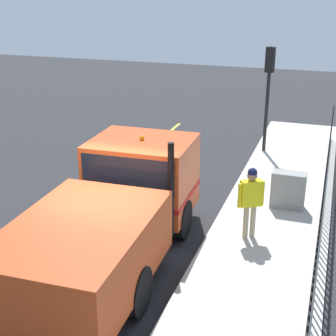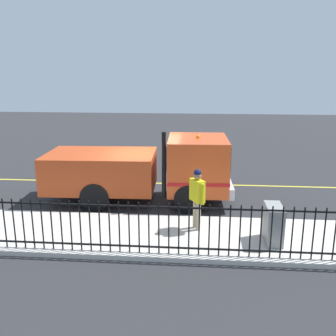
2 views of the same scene
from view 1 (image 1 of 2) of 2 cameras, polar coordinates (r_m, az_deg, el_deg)
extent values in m
plane|color=#2B2B2D|center=(11.13, -7.06, -10.77)|extent=(55.87, 55.87, 0.00)
cube|color=beige|center=(10.27, 9.78, -13.47)|extent=(2.79, 25.39, 0.13)
cube|color=yellow|center=(12.05, -15.78, -8.80)|extent=(0.12, 22.85, 0.01)
cube|color=#D84C1E|center=(11.99, -2.99, -0.83)|extent=(2.48, 2.09, 1.81)
cube|color=black|center=(11.85, -3.03, 0.96)|extent=(2.29, 2.12, 0.80)
cube|color=#B8411A|center=(9.33, -10.11, -9.72)|extent=(2.55, 3.84, 1.25)
cube|color=silver|center=(13.22, -1.34, -2.24)|extent=(2.29, 0.28, 0.36)
cube|color=red|center=(12.14, -2.96, -2.58)|extent=(2.51, 2.11, 0.12)
cylinder|color=black|center=(12.49, -8.08, -4.64)|extent=(0.34, 0.97, 0.96)
cylinder|color=black|center=(11.80, 1.58, -6.01)|extent=(0.34, 0.97, 0.96)
cylinder|color=black|center=(10.14, -15.48, -11.66)|extent=(0.34, 0.97, 0.96)
cylinder|color=black|center=(9.28, -3.68, -14.18)|extent=(0.34, 0.97, 0.96)
sphere|color=orange|center=(11.68, -3.08, 3.53)|extent=(0.12, 0.12, 0.12)
cylinder|color=black|center=(10.65, 0.33, -2.61)|extent=(0.14, 0.14, 2.17)
cube|color=yellow|center=(11.39, 9.69, -2.91)|extent=(0.54, 0.46, 0.62)
sphere|color=#997051|center=(11.23, 9.82, -0.91)|extent=(0.23, 0.23, 0.23)
sphere|color=#14193F|center=(11.20, 9.85, -0.53)|extent=(0.22, 0.22, 0.22)
cylinder|color=tan|center=(11.73, 9.88, -6.13)|extent=(0.12, 0.12, 0.84)
cylinder|color=tan|center=(11.66, 9.07, -6.23)|extent=(0.12, 0.12, 0.84)
cylinder|color=yellow|center=(11.51, 10.96, -2.90)|extent=(0.09, 0.09, 0.59)
cylinder|color=yellow|center=(11.30, 8.38, -3.20)|extent=(0.09, 0.09, 0.59)
cylinder|color=black|center=(8.19, 15.94, -17.81)|extent=(0.04, 0.04, 1.31)
cylinder|color=black|center=(8.38, 16.07, -16.79)|extent=(0.04, 0.04, 1.31)
cylinder|color=black|center=(8.58, 16.19, -15.82)|extent=(0.04, 0.04, 1.31)
cylinder|color=black|center=(8.78, 16.30, -14.90)|extent=(0.04, 0.04, 1.31)
cylinder|color=black|center=(8.98, 16.41, -14.02)|extent=(0.04, 0.04, 1.31)
cylinder|color=black|center=(9.19, 16.51, -13.17)|extent=(0.04, 0.04, 1.31)
cylinder|color=black|center=(9.40, 16.61, -12.37)|extent=(0.04, 0.04, 1.31)
cylinder|color=black|center=(9.61, 16.70, -11.59)|extent=(0.04, 0.04, 1.31)
cylinder|color=black|center=(9.82, 16.79, -10.86)|extent=(0.04, 0.04, 1.31)
cylinder|color=black|center=(10.03, 16.87, -10.15)|extent=(0.04, 0.04, 1.31)
cylinder|color=black|center=(10.24, 16.95, -9.47)|extent=(0.04, 0.04, 1.31)
cylinder|color=black|center=(10.46, 17.03, -8.82)|extent=(0.04, 0.04, 1.31)
cylinder|color=black|center=(10.67, 17.10, -8.19)|extent=(0.04, 0.04, 1.31)
cylinder|color=black|center=(10.89, 17.17, -7.60)|extent=(0.04, 0.04, 1.31)
cylinder|color=black|center=(11.11, 17.24, -7.02)|extent=(0.04, 0.04, 1.31)
cylinder|color=black|center=(11.33, 17.30, -6.47)|extent=(0.04, 0.04, 1.31)
cylinder|color=black|center=(11.55, 17.36, -5.93)|extent=(0.04, 0.04, 1.31)
cylinder|color=black|center=(11.77, 17.42, -5.42)|extent=(0.04, 0.04, 1.31)
cylinder|color=black|center=(11.99, 17.48, -4.93)|extent=(0.04, 0.04, 1.31)
cylinder|color=black|center=(12.22, 17.53, -4.45)|extent=(0.04, 0.04, 1.31)
cylinder|color=black|center=(12.44, 17.59, -3.99)|extent=(0.04, 0.04, 1.31)
cylinder|color=black|center=(12.67, 17.64, -3.55)|extent=(0.04, 0.04, 1.31)
cylinder|color=black|center=(12.89, 17.69, -3.12)|extent=(0.04, 0.04, 1.31)
cylinder|color=black|center=(13.12, 17.73, -2.71)|extent=(0.04, 0.04, 1.31)
cylinder|color=black|center=(13.35, 17.78, -2.31)|extent=(0.04, 0.04, 1.31)
cylinder|color=black|center=(13.57, 17.82, -1.93)|extent=(0.04, 0.04, 1.31)
cylinder|color=black|center=(13.80, 17.87, -1.56)|extent=(0.04, 0.04, 1.31)
cylinder|color=black|center=(14.03, 17.91, -1.20)|extent=(0.04, 0.04, 1.31)
cylinder|color=black|center=(14.26, 17.95, -0.85)|extent=(0.04, 0.04, 1.31)
cylinder|color=black|center=(14.49, 17.98, -0.51)|extent=(0.04, 0.04, 1.31)
cylinder|color=black|center=(14.72, 18.02, -0.19)|extent=(0.04, 0.04, 1.31)
cylinder|color=black|center=(14.95, 18.06, 0.13)|extent=(0.04, 0.04, 1.31)
cylinder|color=black|center=(15.18, 18.09, 0.44)|extent=(0.04, 0.04, 1.31)
cylinder|color=black|center=(15.42, 18.13, 0.73)|extent=(0.04, 0.04, 1.31)
cylinder|color=black|center=(15.65, 18.16, 1.02)|extent=(0.04, 0.04, 1.31)
cylinder|color=black|center=(15.88, 18.19, 1.30)|extent=(0.04, 0.04, 1.31)
cylinder|color=black|center=(16.11, 18.22, 1.58)|extent=(0.04, 0.04, 1.31)
cylinder|color=black|center=(16.35, 18.25, 1.84)|extent=(0.04, 0.04, 1.31)
cylinder|color=black|center=(16.58, 18.28, 2.10)|extent=(0.04, 0.04, 1.31)
cylinder|color=black|center=(16.81, 18.31, 2.35)|extent=(0.04, 0.04, 1.31)
cylinder|color=black|center=(17.05, 18.34, 2.59)|extent=(0.04, 0.04, 1.31)
cylinder|color=black|center=(17.28, 18.37, 2.83)|extent=(0.04, 0.04, 1.31)
cylinder|color=black|center=(17.52, 18.39, 3.06)|extent=(0.04, 0.04, 1.31)
cylinder|color=black|center=(17.75, 18.42, 3.28)|extent=(0.04, 0.04, 1.31)
cylinder|color=black|center=(17.99, 18.44, 3.50)|extent=(0.04, 0.04, 1.31)
cylinder|color=black|center=(18.23, 18.47, 3.71)|extent=(0.04, 0.04, 1.31)
cylinder|color=black|center=(18.46, 18.49, 3.92)|extent=(0.04, 0.04, 1.31)
cylinder|color=black|center=(18.70, 18.51, 4.12)|extent=(0.04, 0.04, 1.31)
cylinder|color=black|center=(18.93, 18.54, 4.32)|extent=(0.04, 0.04, 1.31)
cylinder|color=black|center=(19.17, 18.56, 4.51)|extent=(0.04, 0.04, 1.31)
cylinder|color=black|center=(19.41, 18.58, 4.70)|extent=(0.04, 0.04, 1.31)
cylinder|color=black|center=(19.64, 18.60, 4.88)|extent=(0.04, 0.04, 1.31)
cylinder|color=black|center=(19.88, 18.62, 5.06)|extent=(0.04, 0.04, 1.31)
cube|color=black|center=(9.55, 17.13, -8.02)|extent=(0.04, 21.59, 0.04)
cube|color=black|center=(10.08, 16.49, -13.28)|extent=(0.04, 21.59, 0.04)
cylinder|color=black|center=(17.51, 11.51, 7.72)|extent=(0.12, 0.12, 3.68)
cube|color=black|center=(17.26, 11.85, 12.29)|extent=(0.32, 0.24, 0.85)
sphere|color=red|center=(17.23, 11.92, 13.13)|extent=(0.16, 0.16, 0.16)
sphere|color=yellow|center=(17.26, 11.85, 12.29)|extent=(0.16, 0.16, 0.16)
sphere|color=green|center=(17.30, 11.79, 11.46)|extent=(0.16, 0.16, 0.16)
cube|color=gray|center=(13.41, 13.85, -2.53)|extent=(0.89, 0.42, 1.00)
cone|color=orange|center=(13.08, -9.41, -4.41)|extent=(0.41, 0.41, 0.58)
camera|label=2|loc=(13.54, 58.73, 5.59)|focal=40.69mm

